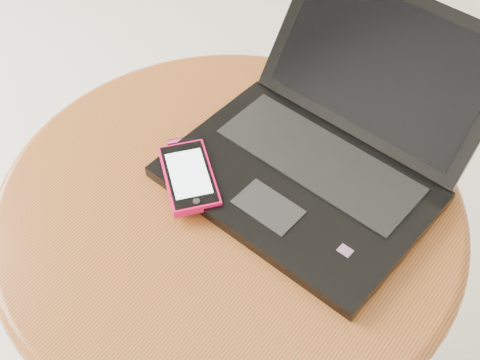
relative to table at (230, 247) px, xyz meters
The scene contains 4 objects.
table is the anchor object (origin of this frame).
laptop 0.19m from the table, 62.15° to the left, with size 0.35×0.37×0.19m.
phone_black 0.13m from the table, 167.64° to the left, with size 0.13×0.12×0.01m.
phone_pink 0.14m from the table, 169.02° to the right, with size 0.13×0.12×0.01m.
Camera 1 is at (0.26, -0.33, 1.14)m, focal length 48.45 mm.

